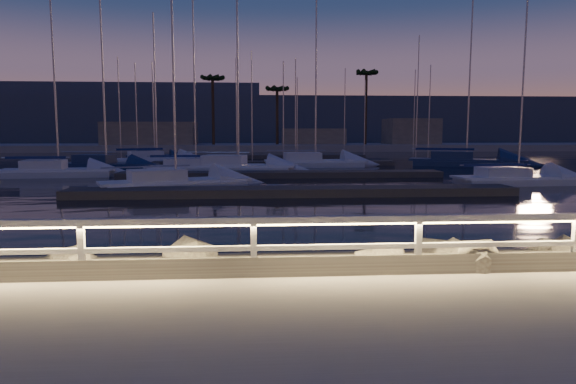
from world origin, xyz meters
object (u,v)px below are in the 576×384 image
object	(u,v)px
sailboat_g	(193,167)
sailboat_f	(236,166)
guard_rail	(361,231)
sailboat_i	(153,156)
sailboat_d	(515,178)
sailboat_e	(104,165)
sailboat_k	(313,162)
sailboat_c	(172,182)
sailboat_n	(155,159)
sailboat_j	(56,171)
sailboat_l	(463,161)

from	to	relation	value
sailboat_g	sailboat_f	bearing A→B (deg)	-6.94
guard_rail	sailboat_f	size ratio (longest dim) A/B	2.97
guard_rail	sailboat_i	bearing A→B (deg)	104.80
sailboat_d	sailboat_g	bearing A→B (deg)	148.93
sailboat_e	sailboat_k	bearing A→B (deg)	25.46
sailboat_c	sailboat_n	bearing A→B (deg)	80.63
sailboat_n	sailboat_c	bearing A→B (deg)	-101.82
guard_rail	sailboat_k	bearing A→B (deg)	84.63
sailboat_d	sailboat_e	bearing A→B (deg)	152.23
sailboat_g	sailboat_k	xyz separation A→B (m)	(9.82, 5.46, 0.05)
guard_rail	sailboat_e	size ratio (longest dim) A/B	3.27
sailboat_n	sailboat_i	bearing A→B (deg)	77.07
sailboat_j	sailboat_l	xyz separation A→B (m)	(32.66, 8.89, 0.04)
sailboat_g	sailboat_i	bearing A→B (deg)	108.28
sailboat_i	sailboat_k	xyz separation A→B (m)	(16.25, -12.67, 0.05)
guard_rail	sailboat_k	distance (m)	36.17
sailboat_c	sailboat_j	size ratio (longest dim) A/B	1.04
sailboat_i	sailboat_l	size ratio (longest dim) A/B	0.63
sailboat_d	sailboat_e	distance (m)	29.74
sailboat_l	sailboat_d	bearing A→B (deg)	-80.85
sailboat_j	sailboat_i	bearing A→B (deg)	77.56
sailboat_g	sailboat_j	world-z (taller)	sailboat_j
sailboat_f	sailboat_i	xyz separation A→B (m)	(-9.65, 18.45, -0.07)
sailboat_e	sailboat_k	distance (m)	17.39
sailboat_d	sailboat_j	xyz separation A→B (m)	(-29.08, 7.15, 0.04)
sailboat_k	sailboat_j	bearing A→B (deg)	-156.69
sailboat_c	sailboat_g	distance (m)	11.73
sailboat_e	sailboat_j	xyz separation A→B (m)	(-1.89, -4.90, -0.04)
guard_rail	sailboat_l	size ratio (longest dim) A/B	2.62
sailboat_c	sailboat_n	distance (m)	22.14
sailboat_e	sailboat_g	size ratio (longest dim) A/B	1.05
sailboat_g	sailboat_k	size ratio (longest dim) A/B	0.85
sailboat_d	sailboat_k	xyz separation A→B (m)	(-10.19, 15.75, 0.06)
sailboat_g	sailboat_j	distance (m)	9.59
guard_rail	sailboat_d	bearing A→B (deg)	56.15
sailboat_e	sailboat_n	bearing A→B (deg)	86.36
sailboat_i	sailboat_l	distance (m)	32.47
sailboat_d	sailboat_c	bearing A→B (deg)	-179.72
sailboat_k	sailboat_g	bearing A→B (deg)	-152.12
sailboat_g	sailboat_l	bearing A→B (deg)	12.48
sailboat_c	sailboat_i	world-z (taller)	sailboat_c
sailboat_n	sailboat_d	bearing A→B (deg)	-63.77
sailboat_j	sailboat_c	bearing A→B (deg)	-48.28
guard_rail	sailboat_n	world-z (taller)	sailboat_n
sailboat_f	sailboat_l	bearing A→B (deg)	29.46
sailboat_c	sailboat_k	bearing A→B (deg)	38.55
sailboat_e	sailboat_i	distance (m)	16.39
sailboat_k	sailboat_n	xyz separation A→B (m)	(-14.54, 4.40, 0.00)
sailboat_e	sailboat_f	world-z (taller)	sailboat_f
guard_rail	sailboat_e	xyz separation A→B (m)	(-13.60, 32.30, -0.90)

